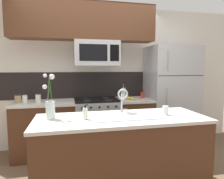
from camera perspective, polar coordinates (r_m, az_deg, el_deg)
The scene contains 21 objects.
ground_plane at distance 2.95m, azimuth -1.57°, elevation -23.69°, with size 10.00×10.00×0.00m, color brown.
rear_partition at distance 3.87m, azimuth -0.84°, elevation 3.70°, with size 5.20×0.10×2.60m, color silver.
splash_band at distance 3.78m, azimuth -5.13°, elevation 1.33°, with size 3.32×0.01×0.48m, color black.
back_counter_left at distance 3.58m, azimuth -18.55°, elevation -10.56°, with size 1.01×0.65×0.91m.
back_counter_right at distance 3.74m, azimuth 6.11°, elevation -9.54°, with size 0.62×0.65×0.91m.
stove_range at distance 3.59m, azimuth -4.35°, elevation -10.12°, with size 0.76×0.64×0.93m.
microwave at distance 3.43m, azimuth -4.47°, elevation 10.21°, with size 0.74×0.40×0.41m.
upper_cabinet_band at distance 3.45m, azimuth -7.88°, elevation 18.64°, with size 2.34×0.34×0.60m, color #4C2B19.
refrigerator at distance 3.95m, azimuth 16.28°, elevation -1.90°, with size 0.88×0.74×1.86m.
storage_jar_tall at distance 3.51m, azimuth -25.26°, elevation -2.42°, with size 0.10×0.10×0.14m.
storage_jar_medium at distance 3.50m, azimuth -23.65°, elevation -2.49°, with size 0.08×0.08×0.12m.
storage_jar_short at distance 3.45m, azimuth -20.35°, elevation -2.28°, with size 0.09×0.09×0.15m.
banana_bunch at distance 3.56m, azimuth 5.32°, elevation -2.50°, with size 0.19×0.16×0.08m.
french_press at distance 3.63m, azimuth 3.25°, elevation -1.08°, with size 0.09×0.09×0.27m.
coffee_tin at distance 3.75m, azimuth 8.71°, elevation -1.60°, with size 0.08×0.08×0.11m, color #B22D23.
island_counter at distance 2.46m, azimuth 2.71°, elevation -18.15°, with size 1.95×0.74×0.91m.
kitchen_sink at distance 2.34m, azimuth 4.29°, elevation -9.37°, with size 0.76×0.39×0.16m.
sink_faucet at distance 2.47m, azimuth 3.06°, elevation -2.23°, with size 0.14×0.14×0.31m.
dish_soap_bottle at distance 2.21m, azimuth -7.66°, elevation -6.72°, with size 0.06×0.05×0.16m.
drinking_glass at distance 2.48m, azimuth 15.02°, elevation -5.78°, with size 0.07×0.07×0.11m.
flower_vase at distance 2.28m, azimuth -17.25°, elevation -4.78°, with size 0.13×0.13×0.50m.
Camera 1 is at (-0.48, -2.51, 1.47)m, focal length 32.00 mm.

